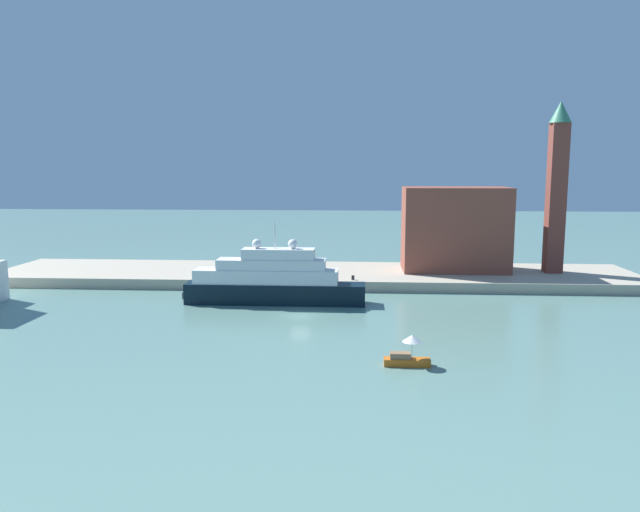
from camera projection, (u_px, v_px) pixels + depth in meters
name	position (u px, v px, depth m)	size (l,w,h in m)	color
ground	(300.00, 316.00, 80.29)	(400.00, 400.00, 0.00)	slate
quay_dock	(315.00, 275.00, 106.09)	(110.00, 20.50, 1.69)	#ADA38E
large_yacht	(273.00, 281.00, 87.55)	(25.98, 4.11, 11.83)	black
small_motorboat	(408.00, 353.00, 60.05)	(4.61, 1.97, 3.16)	#C66019
work_barge	(199.00, 295.00, 91.41)	(4.84, 1.49, 0.97)	#595966
harbor_building	(455.00, 229.00, 105.29)	(17.94, 10.07, 14.49)	brown
bell_tower	(557.00, 182.00, 101.92)	(3.64, 3.64, 28.76)	brown
parked_car	(245.00, 272.00, 100.57)	(4.35, 1.64, 1.35)	#B21E1E
person_figure	(262.00, 273.00, 98.92)	(0.36, 0.36, 1.58)	maroon
mooring_bollard	(353.00, 278.00, 97.01)	(0.48, 0.48, 0.70)	black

